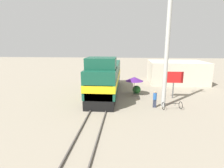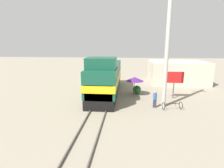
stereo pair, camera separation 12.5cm
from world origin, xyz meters
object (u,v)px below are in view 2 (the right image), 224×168
object	(u,v)px
billboard_sign	(174,79)
utility_pole	(167,45)
person_bystander	(155,99)
vendor_umbrella	(135,79)
locomotive	(106,78)
bicycle	(172,106)

from	to	relation	value
billboard_sign	utility_pole	bearing A→B (deg)	-119.59
utility_pole	person_bystander	bearing A→B (deg)	-161.68
vendor_umbrella	person_bystander	world-z (taller)	vendor_umbrella
vendor_umbrella	person_bystander	bearing A→B (deg)	-65.86
locomotive	person_bystander	size ratio (longest dim) A/B	7.48
billboard_sign	person_bystander	bearing A→B (deg)	-128.49
utility_pole	bicycle	xyz separation A→B (m)	(0.69, -0.70, -5.62)
vendor_umbrella	billboard_sign	size ratio (longest dim) A/B	0.73
locomotive	utility_pole	xyz separation A→B (m)	(6.22, -3.95, 4.02)
vendor_umbrella	billboard_sign	world-z (taller)	billboard_sign
utility_pole	person_bystander	size ratio (longest dim) A/B	7.08
utility_pole	billboard_sign	bearing A→B (deg)	60.41
billboard_sign	locomotive	bearing A→B (deg)	172.24
locomotive	billboard_sign	world-z (taller)	locomotive
utility_pole	billboard_sign	distance (m)	4.99
locomotive	bicycle	distance (m)	8.48
locomotive	vendor_umbrella	bearing A→B (deg)	-2.60
utility_pole	locomotive	bearing A→B (deg)	147.58
locomotive	utility_pole	distance (m)	8.39
locomotive	vendor_umbrella	world-z (taller)	locomotive
locomotive	vendor_umbrella	xyz separation A→B (m)	(3.50, -0.16, 0.01)
person_bystander	bicycle	xyz separation A→B (m)	(1.58, -0.40, -0.53)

